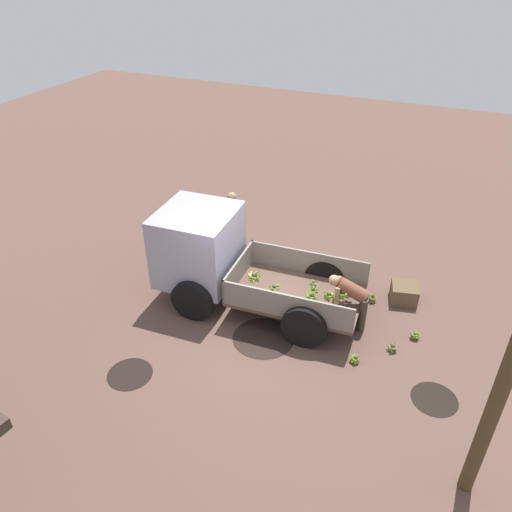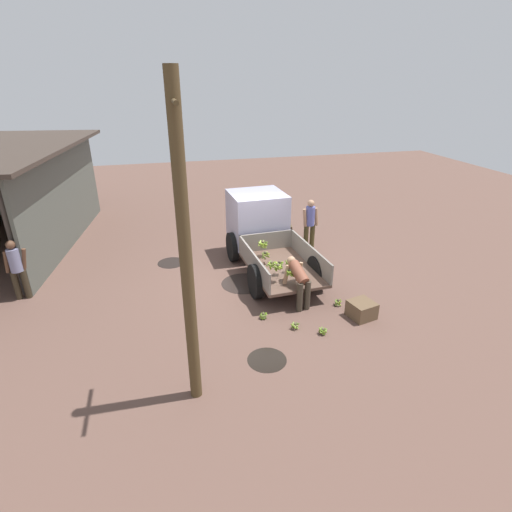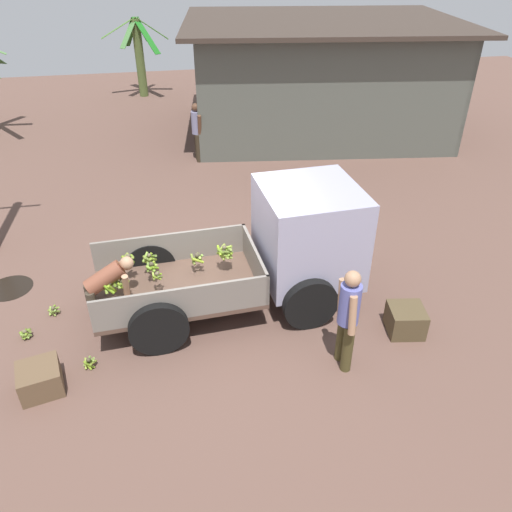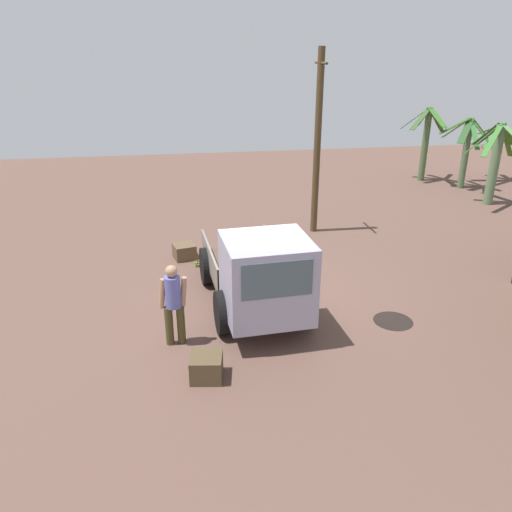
{
  "view_description": "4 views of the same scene",
  "coord_description": "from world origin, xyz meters",
  "px_view_note": "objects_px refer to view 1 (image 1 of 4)",
  "views": [
    {
      "loc": [
        -3.27,
        7.64,
        6.91
      ],
      "look_at": [
        0.45,
        -0.91,
        0.92
      ],
      "focal_mm": 35.0,
      "sensor_mm": 36.0,
      "label": 1
    },
    {
      "loc": [
        -10.16,
        2.7,
        5.38
      ],
      "look_at": [
        -0.79,
        0.31,
        1.02
      ],
      "focal_mm": 28.0,
      "sensor_mm": 36.0,
      "label": 2
    },
    {
      "loc": [
        -0.7,
        -7.31,
        5.49
      ],
      "look_at": [
        0.63,
        -0.47,
        0.99
      ],
      "focal_mm": 35.0,
      "sensor_mm": 36.0,
      "label": 3
    },
    {
      "loc": [
        10.35,
        -2.03,
        5.46
      ],
      "look_at": [
        0.04,
        -0.28,
        1.1
      ],
      "focal_mm": 35.0,
      "sensor_mm": 36.0,
      "label": 4
    }
  ],
  "objects_px": {
    "person_foreground_visitor": "(233,220)",
    "banana_bunch_on_ground_3": "(392,347)",
    "banana_bunch_on_ground_0": "(355,359)",
    "wooden_crate_0": "(404,293)",
    "person_worker_loading": "(352,297)",
    "banana_bunch_on_ground_1": "(372,298)",
    "cargo_truck": "(216,255)",
    "banana_bunch_on_ground_2": "(415,335)",
    "wooden_crate_1": "(181,244)"
  },
  "relations": [
    {
      "from": "person_foreground_visitor",
      "to": "banana_bunch_on_ground_3",
      "type": "height_order",
      "value": "person_foreground_visitor"
    },
    {
      "from": "person_foreground_visitor",
      "to": "banana_bunch_on_ground_0",
      "type": "height_order",
      "value": "person_foreground_visitor"
    },
    {
      "from": "banana_bunch_on_ground_3",
      "to": "wooden_crate_0",
      "type": "bearing_deg",
      "value": -87.35
    },
    {
      "from": "person_worker_loading",
      "to": "banana_bunch_on_ground_1",
      "type": "bearing_deg",
      "value": -117.28
    },
    {
      "from": "cargo_truck",
      "to": "banana_bunch_on_ground_1",
      "type": "xyz_separation_m",
      "value": [
        -3.27,
        -1.17,
        -0.99
      ]
    },
    {
      "from": "banana_bunch_on_ground_1",
      "to": "banana_bunch_on_ground_2",
      "type": "xyz_separation_m",
      "value": [
        -1.07,
        0.87,
        -0.01
      ]
    },
    {
      "from": "banana_bunch_on_ground_3",
      "to": "cargo_truck",
      "type": "bearing_deg",
      "value": -3.39
    },
    {
      "from": "cargo_truck",
      "to": "wooden_crate_0",
      "type": "bearing_deg",
      "value": -162.31
    },
    {
      "from": "person_foreground_visitor",
      "to": "wooden_crate_0",
      "type": "bearing_deg",
      "value": -6.56
    },
    {
      "from": "person_worker_loading",
      "to": "banana_bunch_on_ground_0",
      "type": "distance_m",
      "value": 1.27
    },
    {
      "from": "banana_bunch_on_ground_1",
      "to": "wooden_crate_1",
      "type": "bearing_deg",
      "value": -1.55
    },
    {
      "from": "banana_bunch_on_ground_1",
      "to": "wooden_crate_0",
      "type": "height_order",
      "value": "wooden_crate_0"
    },
    {
      "from": "person_worker_loading",
      "to": "cargo_truck",
      "type": "bearing_deg",
      "value": -8.31
    },
    {
      "from": "wooden_crate_1",
      "to": "banana_bunch_on_ground_3",
      "type": "bearing_deg",
      "value": 164.87
    },
    {
      "from": "person_foreground_visitor",
      "to": "banana_bunch_on_ground_1",
      "type": "distance_m",
      "value": 3.9
    },
    {
      "from": "banana_bunch_on_ground_3",
      "to": "wooden_crate_0",
      "type": "xyz_separation_m",
      "value": [
        0.08,
        -1.73,
        0.11
      ]
    },
    {
      "from": "person_worker_loading",
      "to": "wooden_crate_1",
      "type": "distance_m",
      "value": 4.89
    },
    {
      "from": "wooden_crate_0",
      "to": "banana_bunch_on_ground_1",
      "type": "bearing_deg",
      "value": 27.15
    },
    {
      "from": "person_foreground_visitor",
      "to": "banana_bunch_on_ground_0",
      "type": "distance_m",
      "value": 4.77
    },
    {
      "from": "banana_bunch_on_ground_3",
      "to": "banana_bunch_on_ground_1",
      "type": "bearing_deg",
      "value": -63.27
    },
    {
      "from": "cargo_truck",
      "to": "banana_bunch_on_ground_3",
      "type": "xyz_separation_m",
      "value": [
        -3.98,
        0.24,
        -1.0
      ]
    },
    {
      "from": "person_worker_loading",
      "to": "banana_bunch_on_ground_2",
      "type": "distance_m",
      "value": 1.49
    },
    {
      "from": "person_worker_loading",
      "to": "banana_bunch_on_ground_1",
      "type": "height_order",
      "value": "person_worker_loading"
    },
    {
      "from": "banana_bunch_on_ground_1",
      "to": "banana_bunch_on_ground_0",
      "type": "bearing_deg",
      "value": 93.17
    },
    {
      "from": "person_foreground_visitor",
      "to": "banana_bunch_on_ground_1",
      "type": "height_order",
      "value": "person_foreground_visitor"
    },
    {
      "from": "banana_bunch_on_ground_0",
      "to": "banana_bunch_on_ground_2",
      "type": "bearing_deg",
      "value": -129.74
    },
    {
      "from": "person_foreground_visitor",
      "to": "person_worker_loading",
      "type": "xyz_separation_m",
      "value": [
        -3.48,
        1.64,
        -0.2
      ]
    },
    {
      "from": "person_worker_loading",
      "to": "banana_bunch_on_ground_0",
      "type": "bearing_deg",
      "value": 98.86
    },
    {
      "from": "banana_bunch_on_ground_1",
      "to": "banana_bunch_on_ground_2",
      "type": "distance_m",
      "value": 1.37
    },
    {
      "from": "cargo_truck",
      "to": "wooden_crate_0",
      "type": "height_order",
      "value": "cargo_truck"
    },
    {
      "from": "person_foreground_visitor",
      "to": "wooden_crate_1",
      "type": "distance_m",
      "value": 1.53
    },
    {
      "from": "banana_bunch_on_ground_2",
      "to": "wooden_crate_1",
      "type": "distance_m",
      "value": 6.15
    },
    {
      "from": "banana_bunch_on_ground_2",
      "to": "wooden_crate_1",
      "type": "height_order",
      "value": "wooden_crate_1"
    },
    {
      "from": "banana_bunch_on_ground_2",
      "to": "wooden_crate_0",
      "type": "bearing_deg",
      "value": -69.85
    },
    {
      "from": "person_worker_loading",
      "to": "banana_bunch_on_ground_3",
      "type": "distance_m",
      "value": 1.25
    },
    {
      "from": "banana_bunch_on_ground_1",
      "to": "wooden_crate_1",
      "type": "height_order",
      "value": "wooden_crate_1"
    },
    {
      "from": "banana_bunch_on_ground_2",
      "to": "wooden_crate_0",
      "type": "distance_m",
      "value": 1.27
    },
    {
      "from": "cargo_truck",
      "to": "banana_bunch_on_ground_2",
      "type": "xyz_separation_m",
      "value": [
        -4.34,
        -0.31,
        -1.0
      ]
    },
    {
      "from": "person_worker_loading",
      "to": "banana_bunch_on_ground_3",
      "type": "bearing_deg",
      "value": 145.17
    },
    {
      "from": "banana_bunch_on_ground_1",
      "to": "person_foreground_visitor",
      "type": "bearing_deg",
      "value": -9.85
    },
    {
      "from": "wooden_crate_0",
      "to": "wooden_crate_1",
      "type": "xyz_separation_m",
      "value": [
        5.63,
        0.19,
        0.02
      ]
    },
    {
      "from": "banana_bunch_on_ground_0",
      "to": "person_worker_loading",
      "type": "bearing_deg",
      "value": -69.35
    },
    {
      "from": "person_foreground_visitor",
      "to": "person_worker_loading",
      "type": "height_order",
      "value": "person_foreground_visitor"
    },
    {
      "from": "cargo_truck",
      "to": "banana_bunch_on_ground_3",
      "type": "relative_size",
      "value": 20.32
    },
    {
      "from": "person_foreground_visitor",
      "to": "wooden_crate_0",
      "type": "relative_size",
      "value": 2.97
    },
    {
      "from": "cargo_truck",
      "to": "banana_bunch_on_ground_0",
      "type": "distance_m",
      "value": 3.63
    },
    {
      "from": "banana_bunch_on_ground_2",
      "to": "wooden_crate_0",
      "type": "height_order",
      "value": "wooden_crate_0"
    },
    {
      "from": "person_worker_loading",
      "to": "wooden_crate_0",
      "type": "bearing_deg",
      "value": -136.34
    },
    {
      "from": "person_foreground_visitor",
      "to": "banana_bunch_on_ground_0",
      "type": "bearing_deg",
      "value": -36.86
    },
    {
      "from": "banana_bunch_on_ground_0",
      "to": "banana_bunch_on_ground_1",
      "type": "relative_size",
      "value": 0.94
    }
  ]
}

